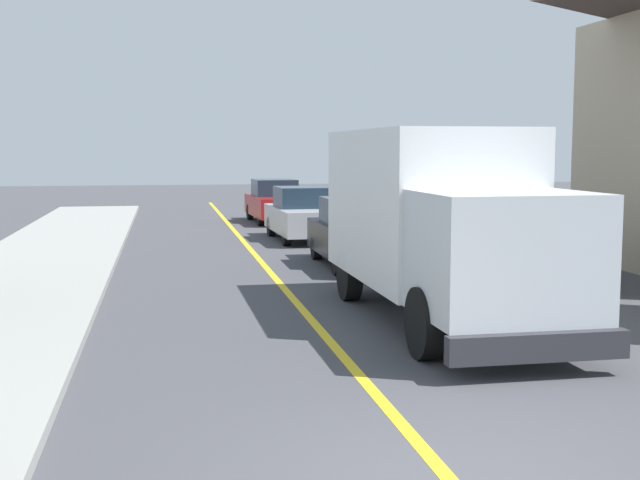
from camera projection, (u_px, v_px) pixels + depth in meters
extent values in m
cube|color=gold|center=(287.00, 291.00, 16.80)|extent=(0.16, 56.00, 0.01)
cube|color=white|center=(424.00, 204.00, 14.64)|extent=(2.44, 5.02, 2.60)
cube|color=silver|center=(505.00, 254.00, 11.28)|extent=(2.30, 2.02, 1.70)
cube|color=#1E2D3D|center=(535.00, 234.00, 10.36)|extent=(2.04, 0.10, 0.75)
cube|color=#2D2D33|center=(538.00, 347.00, 10.34)|extent=(2.40, 0.22, 0.36)
cylinder|color=black|center=(567.00, 317.00, 11.78)|extent=(0.31, 1.00, 1.00)
cylinder|color=black|center=(425.00, 323.00, 11.38)|extent=(0.31, 1.00, 1.00)
cylinder|color=black|center=(454.00, 271.00, 16.22)|extent=(0.31, 1.00, 1.00)
cylinder|color=black|center=(349.00, 274.00, 15.81)|extent=(0.31, 1.00, 1.00)
cube|color=black|center=(358.00, 240.00, 20.37)|extent=(1.82, 4.41, 0.76)
cube|color=#1E2D3D|center=(357.00, 211.00, 20.44)|extent=(1.59, 1.81, 0.64)
cylinder|color=black|center=(405.00, 260.00, 19.17)|extent=(0.22, 0.64, 0.64)
cylinder|color=black|center=(338.00, 261.00, 18.89)|extent=(0.22, 0.64, 0.64)
cylinder|color=black|center=(375.00, 246.00, 21.93)|extent=(0.22, 0.64, 0.64)
cylinder|color=black|center=(316.00, 247.00, 21.64)|extent=(0.22, 0.64, 0.64)
cube|color=#B7B7BC|center=(303.00, 220.00, 26.12)|extent=(1.94, 4.46, 0.76)
cube|color=#1E2D3D|center=(302.00, 197.00, 26.19)|extent=(1.64, 1.85, 0.64)
cylinder|color=black|center=(338.00, 234.00, 24.96)|extent=(0.24, 0.65, 0.64)
cylinder|color=black|center=(286.00, 235.00, 24.62)|extent=(0.24, 0.65, 0.64)
cylinder|color=black|center=(318.00, 225.00, 27.69)|extent=(0.24, 0.65, 0.64)
cylinder|color=black|center=(271.00, 226.00, 27.35)|extent=(0.24, 0.65, 0.64)
cube|color=maroon|center=(275.00, 206.00, 32.43)|extent=(1.97, 4.47, 0.76)
cube|color=#1E2D3D|center=(274.00, 188.00, 32.50)|extent=(1.65, 1.86, 0.64)
cylinder|color=black|center=(302.00, 217.00, 31.28)|extent=(0.24, 0.65, 0.64)
cylinder|color=black|center=(261.00, 217.00, 30.93)|extent=(0.24, 0.65, 0.64)
cylinder|color=black|center=(288.00, 211.00, 34.00)|extent=(0.24, 0.65, 0.64)
cylinder|color=black|center=(250.00, 212.00, 33.65)|extent=(0.24, 0.65, 0.64)
cube|color=silver|center=(523.00, 252.00, 17.95)|extent=(1.88, 4.43, 0.76)
cube|color=#1E2D3D|center=(527.00, 220.00, 17.72)|extent=(1.62, 1.83, 0.64)
cylinder|color=black|center=(466.00, 259.00, 19.23)|extent=(0.23, 0.64, 0.64)
cylinder|color=black|center=(530.00, 258.00, 19.50)|extent=(0.23, 0.64, 0.64)
cylinder|color=black|center=(514.00, 278.00, 16.47)|extent=(0.23, 0.64, 0.64)
cylinder|color=black|center=(588.00, 276.00, 16.74)|extent=(0.23, 0.64, 0.64)
cylinder|color=gray|center=(522.00, 241.00, 16.12)|extent=(0.08, 0.08, 2.20)
cylinder|color=red|center=(523.00, 181.00, 16.02)|extent=(0.76, 0.03, 0.76)
cylinder|color=white|center=(523.00, 181.00, 16.04)|extent=(0.80, 0.02, 0.80)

